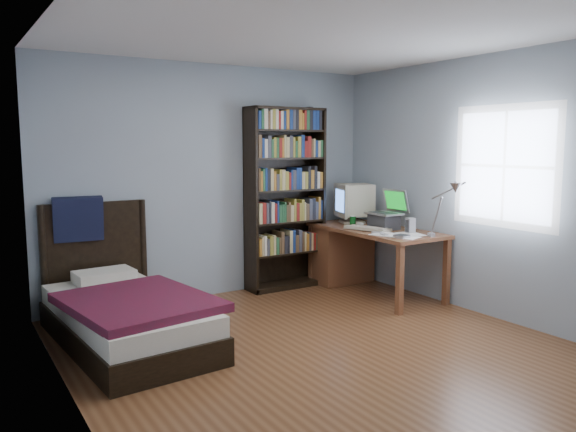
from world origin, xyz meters
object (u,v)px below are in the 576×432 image
object	(u,v)px
desk	(349,250)
bed	(123,311)
laptop	(385,218)
speaker	(410,226)
bookshelf	(285,199)
desk_lamp	(452,194)
crt_monitor	(353,201)
keyboard	(368,229)
soda_can	(353,222)

from	to	relation	value
desk	bed	size ratio (longest dim) A/B	0.78
bed	desk	bearing A→B (deg)	10.24
laptop	speaker	world-z (taller)	laptop
speaker	bookshelf	xyz separation A→B (m)	(-0.79, 1.19, 0.23)
desk	bookshelf	xyz separation A→B (m)	(-0.70, 0.29, 0.62)
desk	desk_lamp	xyz separation A→B (m)	(0.01, -1.52, 0.78)
speaker	bed	size ratio (longest dim) A/B	0.08
crt_monitor	laptop	bearing A→B (deg)	-89.91
keyboard	bookshelf	distance (m)	1.01
speaker	bed	xyz separation A→B (m)	(-2.90, 0.40, -0.55)
laptop	soda_can	xyz separation A→B (m)	(-0.21, 0.30, -0.06)
desk	desk_lamp	bearing A→B (deg)	-89.79
keyboard	soda_can	world-z (taller)	soda_can
crt_monitor	soda_can	world-z (taller)	crt_monitor
laptop	bookshelf	world-z (taller)	bookshelf
crt_monitor	keyboard	world-z (taller)	crt_monitor
laptop	keyboard	world-z (taller)	laptop
crt_monitor	desk_lamp	size ratio (longest dim) A/B	0.89
crt_monitor	bed	distance (m)	3.01
desk_lamp	keyboard	xyz separation A→B (m)	(-0.16, 1.01, -0.45)
crt_monitor	bookshelf	xyz separation A→B (m)	(-0.77, 0.26, 0.04)
speaker	crt_monitor	bearing A→B (deg)	100.23
desk_lamp	keyboard	size ratio (longest dim) A/B	1.18
keyboard	bookshelf	xyz separation A→B (m)	(-0.55, 0.79, 0.29)
desk_lamp	keyboard	world-z (taller)	desk_lamp
speaker	bookshelf	size ratio (longest dim) A/B	0.08
keyboard	bookshelf	world-z (taller)	bookshelf
keyboard	speaker	world-z (taller)	speaker
keyboard	desk	bearing A→B (deg)	54.31
desk	crt_monitor	xyz separation A→B (m)	(0.07, 0.02, 0.58)
laptop	bed	world-z (taller)	bed
desk	crt_monitor	distance (m)	0.58
soda_can	bookshelf	bearing A→B (deg)	136.70
desk	desk_lamp	world-z (taller)	desk_lamp
desk_lamp	soda_can	size ratio (longest dim) A/B	4.77
desk	bookshelf	size ratio (longest dim) A/B	0.78
laptop	speaker	distance (m)	0.37
desk_lamp	bed	bearing A→B (deg)	160.21
crt_monitor	keyboard	distance (m)	0.62
crt_monitor	keyboard	size ratio (longest dim) A/B	1.04
laptop	desk_lamp	size ratio (longest dim) A/B	0.75
desk_lamp	speaker	bearing A→B (deg)	82.16
soda_can	keyboard	bearing A→B (deg)	-91.30
bed	speaker	bearing A→B (deg)	-7.79
bed	bookshelf	bearing A→B (deg)	20.74
keyboard	bed	world-z (taller)	bed
keyboard	speaker	xyz separation A→B (m)	(0.24, -0.40, 0.06)
laptop	speaker	xyz separation A→B (m)	(0.02, -0.36, -0.04)
crt_monitor	bed	xyz separation A→B (m)	(-2.87, -0.53, -0.73)
keyboard	crt_monitor	bearing A→B (deg)	48.70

